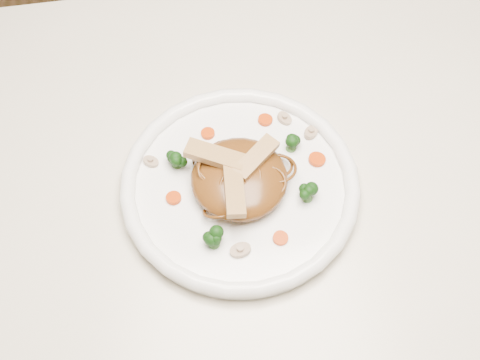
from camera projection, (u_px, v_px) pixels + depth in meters
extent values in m
plane|color=#4E371A|center=(263.00, 360.00, 1.50)|extent=(4.00, 4.00, 0.00)
cube|color=beige|center=(279.00, 202.00, 0.87)|extent=(1.20, 0.80, 0.04)
cylinder|color=white|center=(240.00, 189.00, 0.85)|extent=(0.39, 0.39, 0.02)
ellipsoid|color=#583510|center=(239.00, 178.00, 0.83)|extent=(0.15, 0.15, 0.04)
cube|color=tan|center=(256.00, 157.00, 0.82)|extent=(0.07, 0.06, 0.01)
cube|color=tan|center=(215.00, 156.00, 0.82)|extent=(0.08, 0.06, 0.01)
cube|color=tan|center=(234.00, 191.00, 0.79)|extent=(0.03, 0.07, 0.01)
cylinder|color=#C23307|center=(265.00, 120.00, 0.90)|extent=(0.03, 0.03, 0.00)
cylinder|color=#C23307|center=(174.00, 198.00, 0.83)|extent=(0.02, 0.02, 0.00)
cylinder|color=#C23307|center=(317.00, 159.00, 0.86)|extent=(0.02, 0.02, 0.00)
cylinder|color=#C23307|center=(208.00, 133.00, 0.88)|extent=(0.02, 0.02, 0.00)
cylinder|color=#C23307|center=(280.00, 238.00, 0.80)|extent=(0.02, 0.02, 0.00)
cylinder|color=#C5B294|center=(240.00, 250.00, 0.80)|extent=(0.03, 0.03, 0.01)
cylinder|color=#C5B294|center=(311.00, 132.00, 0.88)|extent=(0.03, 0.03, 0.01)
cylinder|color=#C5B294|center=(151.00, 162.00, 0.86)|extent=(0.03, 0.03, 0.01)
cylinder|color=#C5B294|center=(284.00, 119.00, 0.90)|extent=(0.03, 0.03, 0.01)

